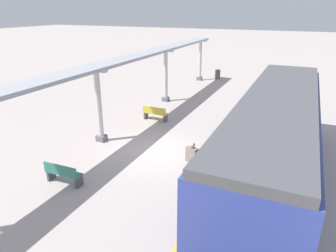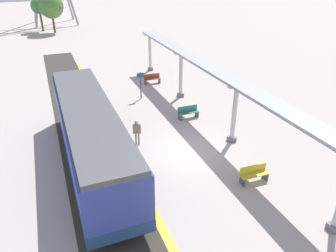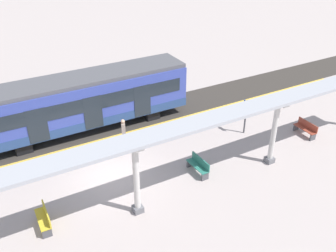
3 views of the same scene
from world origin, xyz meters
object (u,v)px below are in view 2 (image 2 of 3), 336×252
Objects in this scene: bench_far_end at (254,174)px; passenger_waiting_near_edge at (137,130)px; canopy_pillar_fourth at (181,75)px; platform_info_sign at (141,83)px; canopy_pillar_fifth at (150,52)px; train_near_carriage at (91,136)px; bench_near_end at (188,112)px; bench_mid_platform at (152,79)px; canopy_pillar_third at (234,114)px.

bench_far_end is 0.92× the size of passenger_waiting_near_edge.
canopy_pillar_fourth is 1.66× the size of platform_info_sign.
canopy_pillar_fifth is 2.24× the size of passenger_waiting_near_edge.
canopy_pillar_fourth is 3.26m from platform_info_sign.
train_near_carriage is 3.45× the size of canopy_pillar_fifth.
canopy_pillar_fifth is 14.79m from passenger_waiting_near_edge.
bench_near_end is 4.97m from passenger_waiting_near_edge.
canopy_pillar_fourth reaches higher than bench_mid_platform.
train_near_carriage reaches higher than bench_mid_platform.
bench_far_end is (-1.13, -3.84, -1.41)m from canopy_pillar_third.
canopy_pillar_fifth is at bearing 73.41° from bench_mid_platform.
bench_far_end is 12.66m from platform_info_sign.
train_near_carriage reaches higher than platform_info_sign.
canopy_pillar_fifth is 2.42× the size of bench_far_end.
canopy_pillar_third is 2.42× the size of bench_near_end.
bench_near_end is 1.00× the size of bench_mid_platform.
platform_info_sign is at bearing 57.33° from train_near_carriage.
train_near_carriage is 8.37× the size of bench_mid_platform.
platform_info_sign is 7.31m from passenger_waiting_near_edge.
platform_info_sign is (-2.01, 4.65, 0.89)m from bench_near_end.
passenger_waiting_near_edge is at bearing -111.86° from canopy_pillar_fifth.
canopy_pillar_third is at bearing -84.57° from bench_mid_platform.
bench_near_end is 5.14m from platform_info_sign.
bench_mid_platform is 3.77m from platform_info_sign.
canopy_pillar_third is 9.19m from platform_info_sign.
train_near_carriage is 17.06m from canopy_pillar_fifth.
bench_near_end is 1.00× the size of bench_far_end.
canopy_pillar_third is at bearing -74.51° from bench_near_end.
platform_info_sign reaches higher than bench_far_end.
platform_info_sign reaches higher than bench_mid_platform.
canopy_pillar_third reaches higher than bench_near_end.
bench_near_end is (-1.10, 3.99, -1.41)m from canopy_pillar_third.
bench_far_end is at bearing -80.95° from platform_info_sign.
bench_near_end is (7.20, 3.45, -1.39)m from train_near_carriage.
passenger_waiting_near_edge is (-4.37, 5.58, 0.58)m from bench_far_end.
train_near_carriage is at bearing 148.61° from bench_far_end.
bench_near_end is 0.69× the size of platform_info_sign.
canopy_pillar_third is 4.37m from bench_near_end.
bench_far_end is (-1.13, -19.29, -1.41)m from canopy_pillar_fifth.
canopy_pillar_fourth is at bearing 84.48° from bench_far_end.
canopy_pillar_fourth reaches higher than passenger_waiting_near_edge.
bench_near_end is at bearing -106.03° from canopy_pillar_fourth.
canopy_pillar_third reaches higher than passenger_waiting_near_edge.
bench_far_end is 7.11m from passenger_waiting_near_edge.
canopy_pillar_third is 2.24× the size of passenger_waiting_near_edge.
passenger_waiting_near_edge is (2.81, 1.20, -0.81)m from train_near_carriage.
canopy_pillar_fourth reaches higher than platform_info_sign.
bench_far_end is at bearing -93.34° from canopy_pillar_fifth.
platform_info_sign reaches higher than bench_near_end.
bench_near_end is at bearing 25.60° from train_near_carriage.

